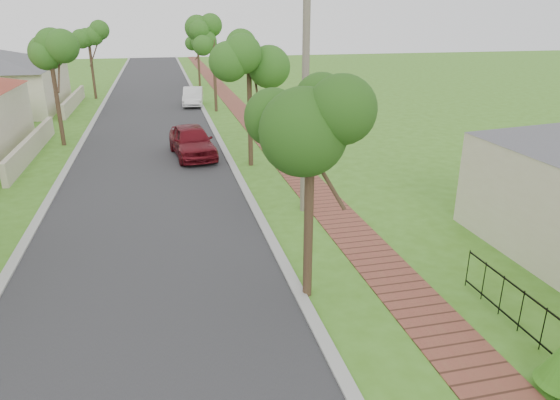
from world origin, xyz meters
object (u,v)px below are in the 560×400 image
object	(u,v)px
parked_car_red	(192,141)
near_tree	(310,132)
utility_pole	(305,100)
parked_car_white	(193,97)

from	to	relation	value
parked_car_red	near_tree	distance (m)	14.09
near_tree	utility_pole	distance (m)	5.68
near_tree	utility_pole	bearing A→B (deg)	75.08
parked_car_red	parked_car_white	size ratio (longest dim) A/B	1.11
parked_car_red	near_tree	world-z (taller)	near_tree
parked_car_red	near_tree	xyz separation A→B (m)	(1.84, -13.57, 3.33)
parked_car_red	utility_pole	size ratio (longest dim) A/B	0.59
parked_car_white	utility_pole	size ratio (longest dim) A/B	0.53
parked_car_white	parked_car_red	bearing A→B (deg)	-87.87
near_tree	parked_car_red	bearing A→B (deg)	97.71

